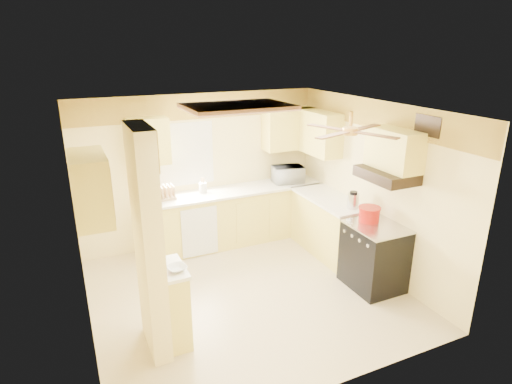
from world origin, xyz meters
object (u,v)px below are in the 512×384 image
stove (374,256)px  dutch_oven (369,214)px  microwave (288,174)px  bowl (177,268)px  kettle (353,200)px

stove → dutch_oven: (0.01, 0.19, 0.56)m
stove → microwave: 2.22m
microwave → stove: bearing=104.9°
dutch_oven → stove: bearing=-92.9°
bowl → kettle: kettle is taller
bowl → kettle: bearing=14.4°
kettle → bowl: bearing=-165.6°
microwave → dutch_oven: 1.95m
stove → bowl: 2.81m
microwave → kettle: 1.52m
bowl → microwave: bearing=40.9°
bowl → kettle: (2.83, 0.73, 0.09)m
kettle → microwave: bearing=100.1°
stove → microwave: (-0.20, 2.12, 0.62)m
stove → bowl: bearing=-178.0°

